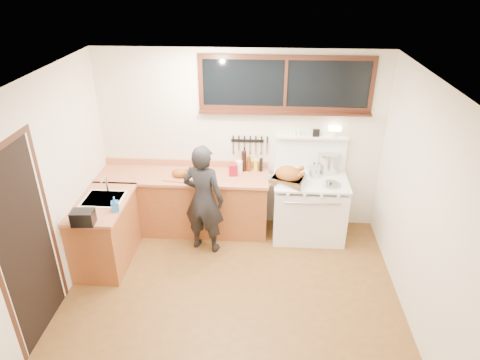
# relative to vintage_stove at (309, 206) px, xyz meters

# --- Properties ---
(ground_plane) EXTENTS (4.00, 3.50, 0.02)m
(ground_plane) POSITION_rel_vintage_stove_xyz_m (-1.00, -1.41, -0.48)
(ground_plane) COLOR brown
(room_shell) EXTENTS (4.10, 3.60, 2.65)m
(room_shell) POSITION_rel_vintage_stove_xyz_m (-1.00, -1.41, 1.18)
(room_shell) COLOR silver
(room_shell) RESTS_ON ground
(counter_back) EXTENTS (2.44, 0.64, 1.00)m
(counter_back) POSITION_rel_vintage_stove_xyz_m (-1.80, 0.04, -0.01)
(counter_back) COLOR brown
(counter_back) RESTS_ON ground
(counter_left) EXTENTS (0.64, 1.09, 0.90)m
(counter_left) POSITION_rel_vintage_stove_xyz_m (-2.70, -0.79, -0.01)
(counter_left) COLOR brown
(counter_left) RESTS_ON ground
(sink_unit) EXTENTS (0.50, 0.45, 0.37)m
(sink_unit) POSITION_rel_vintage_stove_xyz_m (-2.68, -0.71, 0.38)
(sink_unit) COLOR white
(sink_unit) RESTS_ON counter_left
(vintage_stove) EXTENTS (1.02, 0.74, 1.58)m
(vintage_stove) POSITION_rel_vintage_stove_xyz_m (0.00, 0.00, 0.00)
(vintage_stove) COLOR white
(vintage_stove) RESTS_ON ground
(back_window) EXTENTS (2.32, 0.13, 0.77)m
(back_window) POSITION_rel_vintage_stove_xyz_m (-0.40, 0.31, 1.60)
(back_window) COLOR black
(back_window) RESTS_ON room_shell
(left_doorway) EXTENTS (0.02, 1.04, 2.17)m
(left_doorway) POSITION_rel_vintage_stove_xyz_m (-2.99, -1.96, 0.62)
(left_doorway) COLOR black
(left_doorway) RESTS_ON ground
(knife_strip) EXTENTS (0.52, 0.03, 0.28)m
(knife_strip) POSITION_rel_vintage_stove_xyz_m (-0.88, 0.32, 0.84)
(knife_strip) COLOR black
(knife_strip) RESTS_ON room_shell
(man) EXTENTS (0.64, 0.50, 1.55)m
(man) POSITION_rel_vintage_stove_xyz_m (-1.44, -0.42, 0.31)
(man) COLOR black
(man) RESTS_ON ground
(soap_bottle) EXTENTS (0.11, 0.11, 0.19)m
(soap_bottle) POSITION_rel_vintage_stove_xyz_m (-2.43, -0.98, 0.53)
(soap_bottle) COLOR blue
(soap_bottle) RESTS_ON counter_left
(toaster) EXTENTS (0.27, 0.19, 0.17)m
(toaster) POSITION_rel_vintage_stove_xyz_m (-2.70, -1.29, 0.52)
(toaster) COLOR black
(toaster) RESTS_ON counter_left
(cutting_board) EXTENTS (0.43, 0.35, 0.14)m
(cutting_board) POSITION_rel_vintage_stove_xyz_m (-1.82, -0.07, 0.49)
(cutting_board) COLOR #BA6E49
(cutting_board) RESTS_ON counter_back
(roast_turkey) EXTENTS (0.54, 0.47, 0.25)m
(roast_turkey) POSITION_rel_vintage_stove_xyz_m (-0.32, -0.14, 0.54)
(roast_turkey) COLOR silver
(roast_turkey) RESTS_ON vintage_stove
(stockpot) EXTENTS (0.33, 0.33, 0.29)m
(stockpot) POSITION_rel_vintage_stove_xyz_m (0.26, 0.28, 0.58)
(stockpot) COLOR silver
(stockpot) RESTS_ON vintage_stove
(saucepan) EXTENTS (0.20, 0.31, 0.13)m
(saucepan) POSITION_rel_vintage_stove_xyz_m (0.04, 0.11, 0.50)
(saucepan) COLOR silver
(saucepan) RESTS_ON vintage_stove
(pot_lid) EXTENTS (0.32, 0.32, 0.04)m
(pot_lid) POSITION_rel_vintage_stove_xyz_m (0.25, -0.16, 0.45)
(pot_lid) COLOR silver
(pot_lid) RESTS_ON vintage_stove
(coffee_tin) EXTENTS (0.13, 0.11, 0.17)m
(coffee_tin) POSITION_rel_vintage_stove_xyz_m (-1.09, 0.06, 0.52)
(coffee_tin) COLOR maroon
(coffee_tin) RESTS_ON counter_back
(pitcher) EXTENTS (0.11, 0.11, 0.18)m
(pitcher) POSITION_rel_vintage_stove_xyz_m (-1.01, 0.16, 0.52)
(pitcher) COLOR white
(pitcher) RESTS_ON counter_back
(bottle_cluster) EXTENTS (0.31, 0.07, 0.30)m
(bottle_cluster) POSITION_rel_vintage_stove_xyz_m (-0.86, 0.22, 0.56)
(bottle_cluster) COLOR black
(bottle_cluster) RESTS_ON counter_back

